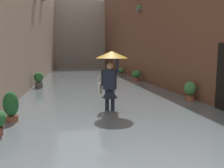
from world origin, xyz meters
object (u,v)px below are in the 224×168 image
object	(u,v)px
person_wading	(111,69)
potted_plant_mid_left	(121,71)
potted_plant_near_right	(39,81)
potted_plant_far_left	(190,92)
potted_plant_mid_right	(11,108)
potted_plant_near_left	(136,76)

from	to	relation	value
person_wading	potted_plant_mid_left	world-z (taller)	person_wading
person_wading	potted_plant_near_right	distance (m)	6.32
potted_plant_far_left	potted_plant_near_right	bearing A→B (deg)	-37.09
person_wading	potted_plant_near_right	size ratio (longest dim) A/B	2.17
potted_plant_mid_left	potted_plant_far_left	distance (m)	11.59
person_wading	potted_plant_far_left	xyz separation A→B (m)	(-3.18, -0.97, -0.93)
potted_plant_far_left	potted_plant_mid_right	xyz separation A→B (m)	(5.91, 1.64, 0.01)
potted_plant_mid_right	potted_plant_near_left	bearing A→B (deg)	-124.93
person_wading	potted_plant_mid_right	size ratio (longest dim) A/B	2.24
person_wading	potted_plant_near_left	world-z (taller)	person_wading
potted_plant_near_left	potted_plant_mid_right	xyz separation A→B (m)	(5.74, 8.22, 0.01)
potted_plant_near_right	potted_plant_far_left	bearing A→B (deg)	142.91
person_wading	potted_plant_mid_right	bearing A→B (deg)	13.83
potted_plant_mid_right	potted_plant_far_left	bearing A→B (deg)	-164.46
potted_plant_near_right	potted_plant_near_left	bearing A→B (deg)	-161.34
person_wading	potted_plant_near_left	distance (m)	8.18
potted_plant_near_left	potted_plant_far_left	xyz separation A→B (m)	(-0.17, 6.57, 0.00)
person_wading	potted_plant_mid_left	distance (m)	12.97
potted_plant_near_right	potted_plant_far_left	xyz separation A→B (m)	(-6.06, 4.58, -0.02)
potted_plant_near_left	potted_plant_far_left	bearing A→B (deg)	91.45
potted_plant_near_left	potted_plant_mid_left	size ratio (longest dim) A/B	1.15
potted_plant_mid_right	potted_plant_near_right	bearing A→B (deg)	-88.55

